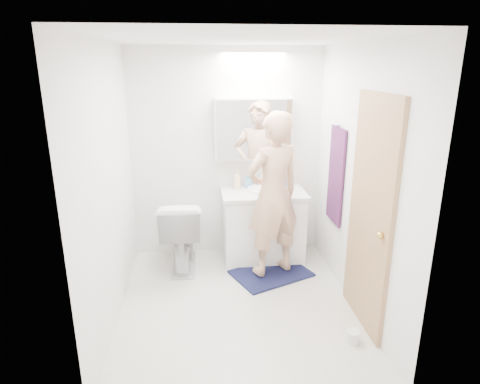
{
  "coord_description": "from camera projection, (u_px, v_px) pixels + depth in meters",
  "views": [
    {
      "loc": [
        -0.34,
        -3.45,
        2.22
      ],
      "look_at": [
        0.05,
        0.25,
        1.05
      ],
      "focal_mm": 30.95,
      "sensor_mm": 36.0,
      "label": 1
    }
  ],
  "objects": [
    {
      "name": "floor",
      "position": [
        238.0,
        304.0,
        3.97
      ],
      "size": [
        2.5,
        2.5,
        0.0
      ],
      "primitive_type": "plane",
      "color": "silver",
      "rests_on": "ground"
    },
    {
      "name": "ceiling",
      "position": [
        237.0,
        38.0,
        3.25
      ],
      "size": [
        2.5,
        2.5,
        0.0
      ],
      "primitive_type": "plane",
      "rotation": [
        3.14,
        0.0,
        0.0
      ],
      "color": "white",
      "rests_on": "floor"
    },
    {
      "name": "wall_back",
      "position": [
        227.0,
        154.0,
        4.8
      ],
      "size": [
        2.5,
        0.0,
        2.5
      ],
      "primitive_type": "plane",
      "rotation": [
        1.57,
        0.0,
        0.0
      ],
      "color": "white",
      "rests_on": "floor"
    },
    {
      "name": "wall_front",
      "position": [
        258.0,
        244.0,
        2.42
      ],
      "size": [
        2.5,
        0.0,
        2.5
      ],
      "primitive_type": "plane",
      "rotation": [
        -1.57,
        0.0,
        0.0
      ],
      "color": "white",
      "rests_on": "floor"
    },
    {
      "name": "wall_left",
      "position": [
        108.0,
        188.0,
        3.5
      ],
      "size": [
        0.0,
        2.5,
        2.5
      ],
      "primitive_type": "plane",
      "rotation": [
        1.57,
        0.0,
        1.57
      ],
      "color": "white",
      "rests_on": "floor"
    },
    {
      "name": "wall_right",
      "position": [
        359.0,
        181.0,
        3.72
      ],
      "size": [
        0.0,
        2.5,
        2.5
      ],
      "primitive_type": "plane",
      "rotation": [
        1.57,
        0.0,
        -1.57
      ],
      "color": "white",
      "rests_on": "floor"
    },
    {
      "name": "vanity_cabinet",
      "position": [
        263.0,
        227.0,
        4.81
      ],
      "size": [
        0.9,
        0.55,
        0.78
      ],
      "primitive_type": "cube",
      "color": "white",
      "rests_on": "floor"
    },
    {
      "name": "countertop",
      "position": [
        264.0,
        193.0,
        4.68
      ],
      "size": [
        0.95,
        0.58,
        0.04
      ],
      "primitive_type": "cube",
      "color": "white",
      "rests_on": "vanity_cabinet"
    },
    {
      "name": "sink_basin",
      "position": [
        263.0,
        190.0,
        4.7
      ],
      "size": [
        0.36,
        0.36,
        0.03
      ],
      "primitive_type": "cylinder",
      "color": "white",
      "rests_on": "countertop"
    },
    {
      "name": "faucet",
      "position": [
        261.0,
        180.0,
        4.86
      ],
      "size": [
        0.02,
        0.02,
        0.16
      ],
      "primitive_type": "cylinder",
      "color": "silver",
      "rests_on": "countertop"
    },
    {
      "name": "medicine_cabinet",
      "position": [
        253.0,
        129.0,
        4.66
      ],
      "size": [
        0.88,
        0.14,
        0.7
      ],
      "primitive_type": "cube",
      "color": "white",
      "rests_on": "wall_back"
    },
    {
      "name": "mirror_panel",
      "position": [
        254.0,
        130.0,
        4.59
      ],
      "size": [
        0.84,
        0.01,
        0.66
      ],
      "primitive_type": "cube",
      "color": "silver",
      "rests_on": "medicine_cabinet"
    },
    {
      "name": "toilet",
      "position": [
        182.0,
        233.0,
        4.6
      ],
      "size": [
        0.47,
        0.81,
        0.82
      ],
      "primitive_type": "imported",
      "rotation": [
        0.0,
        0.0,
        3.13
      ],
      "color": "white",
      "rests_on": "floor"
    },
    {
      "name": "bath_rug",
      "position": [
        271.0,
        273.0,
        4.52
      ],
      "size": [
        0.95,
        0.83,
        0.02
      ],
      "primitive_type": "cube",
      "rotation": [
        0.0,
        0.0,
        0.41
      ],
      "color": "#17133D",
      "rests_on": "floor"
    },
    {
      "name": "person",
      "position": [
        273.0,
        195.0,
        4.25
      ],
      "size": [
        0.74,
        0.63,
        1.73
      ],
      "primitive_type": "imported",
      "rotation": [
        0.0,
        0.0,
        3.56
      ],
      "color": "tan",
      "rests_on": "bath_rug"
    },
    {
      "name": "door",
      "position": [
        370.0,
        215.0,
        3.45
      ],
      "size": [
        0.04,
        0.8,
        2.0
      ],
      "primitive_type": "cube",
      "color": "tan",
      "rests_on": "wall_right"
    },
    {
      "name": "door_knob",
      "position": [
        380.0,
        235.0,
        3.17
      ],
      "size": [
        0.06,
        0.06,
        0.06
      ],
      "primitive_type": "sphere",
      "color": "gold",
      "rests_on": "door"
    },
    {
      "name": "towel",
      "position": [
        336.0,
        176.0,
        4.27
      ],
      "size": [
        0.02,
        0.42,
        1.0
      ],
      "primitive_type": "cube",
      "color": "#131F3E",
      "rests_on": "wall_right"
    },
    {
      "name": "towel_hook",
      "position": [
        338.0,
        125.0,
        4.11
      ],
      "size": [
        0.07,
        0.02,
        0.02
      ],
      "primitive_type": "cylinder",
      "rotation": [
        0.0,
        1.57,
        0.0
      ],
      "color": "silver",
      "rests_on": "wall_right"
    },
    {
      "name": "soap_bottle_a",
      "position": [
        237.0,
        179.0,
        4.76
      ],
      "size": [
        0.12,
        0.12,
        0.22
      ],
      "primitive_type": "imported",
      "rotation": [
        0.0,
        0.0,
        0.66
      ],
      "color": "beige",
      "rests_on": "countertop"
    },
    {
      "name": "soap_bottle_b",
      "position": [
        249.0,
        180.0,
        4.81
      ],
      "size": [
        0.1,
        0.1,
        0.17
      ],
      "primitive_type": "imported",
      "rotation": [
        0.0,
        0.0,
        -0.27
      ],
      "color": "#5493B6",
      "rests_on": "countertop"
    },
    {
      "name": "toothbrush_cup",
      "position": [
        285.0,
        183.0,
        4.84
      ],
      "size": [
        0.12,
        0.12,
        0.09
      ],
      "primitive_type": "imported",
      "rotation": [
        0.0,
        0.0,
        0.3
      ],
      "color": "#4577D1",
      "rests_on": "countertop"
    },
    {
      "name": "toilet_paper_roll",
      "position": [
        353.0,
        337.0,
        3.42
      ],
      "size": [
        0.11,
        0.11,
        0.1
      ],
      "primitive_type": "cylinder",
      "color": "silver",
      "rests_on": "floor"
    }
  ]
}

